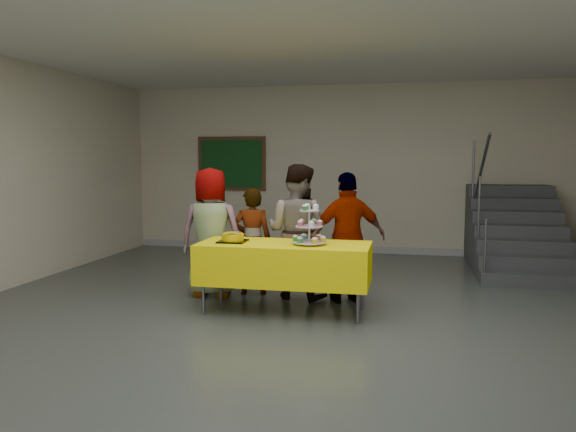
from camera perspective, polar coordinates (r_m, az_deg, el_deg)
name	(u,v)px	position (r m, az deg, el deg)	size (l,w,h in m)	color
room_shell	(290,111)	(5.22, 0.16, 10.62)	(10.00, 10.04, 3.02)	#4C514C
bake_table	(284,262)	(6.20, -0.39, -4.73)	(1.88, 0.78, 0.77)	#595960
cupcake_stand	(309,229)	(6.05, 2.18, -1.35)	(0.38, 0.38, 0.44)	silver
bear_cake	(233,237)	(6.28, -5.63, -2.11)	(0.32, 0.36, 0.12)	black
schoolchild_a	(211,232)	(6.97, -7.82, -1.63)	(0.78, 0.50, 1.59)	slate
schoolchild_b	(252,241)	(7.02, -3.64, -2.56)	(0.49, 0.32, 1.34)	slate
schoolchild_c	(297,231)	(6.80, 0.92, -1.58)	(0.79, 0.62, 1.63)	slate
schoolchild_d	(348,238)	(6.64, 6.14, -2.19)	(0.90, 0.38, 1.54)	slate
staircase	(513,236)	(9.42, 21.91, -1.92)	(1.30, 2.40, 2.04)	#424447
noticeboard	(232,164)	(10.55, -5.75, 5.32)	(1.30, 0.05, 1.00)	#472B16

